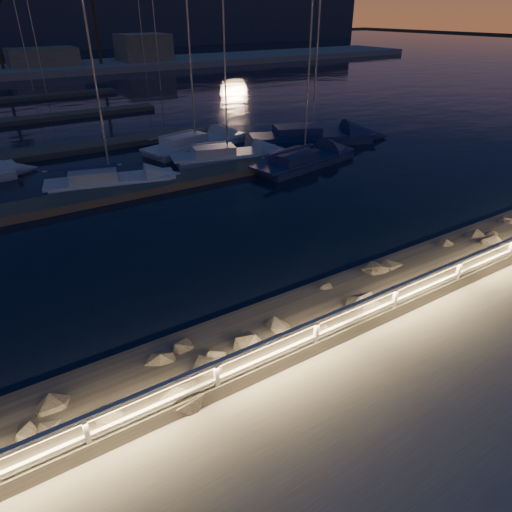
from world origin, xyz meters
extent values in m
plane|color=#AFA99E|center=(0.00, 0.00, 0.00)|extent=(400.00, 400.00, 0.00)
cube|color=#AFA99E|center=(0.00, -2.50, -0.10)|extent=(240.00, 5.00, 0.20)
cube|color=slate|center=(0.00, 1.50, -0.30)|extent=(240.00, 3.45, 1.29)
plane|color=black|center=(0.00, 0.00, -1.20)|extent=(400.00, 400.00, 0.00)
cube|color=silver|center=(-5.00, 0.00, 0.50)|extent=(0.11, 0.11, 1.00)
cube|color=silver|center=(-2.00, 0.00, 0.50)|extent=(0.11, 0.11, 1.00)
cube|color=silver|center=(1.00, 0.00, 0.50)|extent=(0.11, 0.11, 1.00)
cube|color=silver|center=(4.00, 0.00, 0.50)|extent=(0.11, 0.11, 1.00)
cube|color=silver|center=(7.00, 0.00, 0.50)|extent=(0.11, 0.11, 1.00)
cube|color=silver|center=(10.00, 0.00, 0.50)|extent=(0.11, 0.11, 1.00)
cube|color=silver|center=(0.00, 0.00, 1.00)|extent=(44.00, 0.12, 0.12)
cube|color=silver|center=(0.00, 0.00, 0.50)|extent=(44.00, 0.09, 0.09)
cube|color=#FFC172|center=(0.00, -0.02, 0.92)|extent=(44.00, 0.04, 0.03)
sphere|color=slate|center=(3.60, 2.52, -0.43)|extent=(0.75, 0.75, 0.75)
sphere|color=slate|center=(1.41, 0.63, -0.03)|extent=(1.01, 1.01, 1.01)
sphere|color=slate|center=(1.53, 0.28, 0.04)|extent=(0.71, 0.71, 0.71)
sphere|color=slate|center=(-6.40, 1.99, -0.32)|extent=(0.84, 0.84, 0.84)
cube|color=#605950|center=(0.00, 16.00, -0.40)|extent=(22.00, 2.00, 0.40)
cube|color=#605950|center=(0.00, 26.00, -0.40)|extent=(22.00, 2.00, 0.40)
cube|color=#605950|center=(0.00, 38.00, -0.40)|extent=(22.00, 2.00, 0.40)
cube|color=#605950|center=(0.00, 50.00, -0.40)|extent=(22.00, 2.00, 0.40)
cube|color=gray|center=(8.00, 75.00, 1.30)|extent=(10.00, 6.00, 3.00)
cube|color=gray|center=(24.00, 74.00, 2.10)|extent=(8.00, 7.00, 4.60)
cylinder|color=#4B3323|center=(16.00, 72.00, 6.15)|extent=(0.44, 0.44, 11.50)
cube|color=silver|center=(0.75, 17.52, -0.45)|extent=(6.75, 3.66, 0.50)
cube|color=silver|center=(0.75, 17.52, -0.13)|extent=(7.19, 3.48, 0.14)
cube|color=silver|center=(-0.11, 17.74, 0.19)|extent=(2.82, 2.17, 0.59)
cylinder|color=#9F9FA4|center=(0.75, 17.52, 5.54)|extent=(0.11, 0.11, 11.15)
cylinder|color=#9F9FA4|center=(-0.54, 17.85, 0.64)|extent=(3.91, 1.06, 0.07)
cube|color=silver|center=(8.73, 18.45, -0.45)|extent=(7.10, 3.79, 0.49)
cube|color=silver|center=(8.73, 18.45, -0.14)|extent=(7.57, 3.59, 0.13)
cube|color=silver|center=(7.81, 18.67, 0.17)|extent=(2.95, 2.26, 0.58)
cylinder|color=#9F9FA4|center=(8.73, 18.45, 5.82)|extent=(0.11, 0.11, 11.74)
cylinder|color=#9F9FA4|center=(7.36, 18.78, 0.61)|extent=(4.12, 1.07, 0.07)
cube|color=navy|center=(12.33, 14.93, -0.45)|extent=(7.54, 3.69, 0.48)
cube|color=navy|center=(12.33, 14.93, -0.14)|extent=(8.06, 3.45, 0.13)
cube|color=navy|center=(11.35, 14.75, 0.17)|extent=(3.09, 2.29, 0.57)
cylinder|color=#9F9FA4|center=(12.33, 14.93, 6.21)|extent=(0.11, 0.11, 12.54)
cylinder|color=#9F9FA4|center=(10.85, 14.65, 0.61)|extent=(4.45, 0.90, 0.07)
cube|color=silver|center=(8.26, 22.25, -0.45)|extent=(7.83, 4.29, 0.54)
cube|color=silver|center=(8.26, 22.25, -0.11)|extent=(8.33, 4.09, 0.15)
cube|color=silver|center=(7.26, 21.98, 0.23)|extent=(3.27, 2.54, 0.63)
cylinder|color=#9F9FA4|center=(8.26, 22.25, 6.45)|extent=(0.12, 0.12, 12.92)
cylinder|color=#9F9FA4|center=(6.76, 21.85, 0.72)|extent=(4.52, 1.26, 0.08)
cube|color=navy|center=(16.43, 19.22, -0.45)|extent=(8.98, 5.92, 0.57)
cube|color=navy|center=(16.43, 19.22, -0.09)|extent=(9.47, 5.80, 0.16)
cube|color=navy|center=(15.33, 19.68, 0.28)|extent=(3.89, 3.25, 0.68)
cylinder|color=#9F9FA4|center=(16.43, 19.22, 7.43)|extent=(0.12, 0.12, 14.83)
cylinder|color=#9F9FA4|center=(14.79, 19.91, 0.80)|extent=(4.96, 2.13, 0.08)
camera|label=1|loc=(-5.57, -7.27, 8.20)|focal=32.00mm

